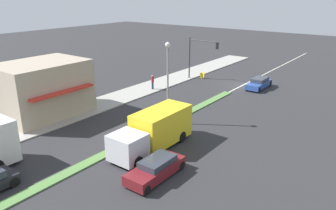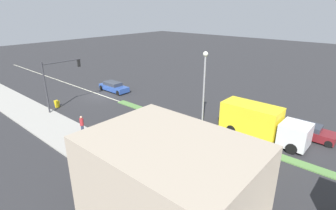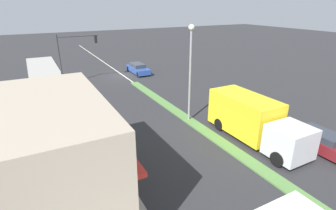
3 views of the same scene
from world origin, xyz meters
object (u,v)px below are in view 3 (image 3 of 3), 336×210
warning_aframe_sign (75,78)px  street_lamp (190,62)px  traffic_signal_main (72,50)px  delivery_truck (253,120)px  sedan_maroon (322,142)px  coupe_blue (138,69)px  pedestrian (68,96)px

warning_aframe_sign → street_lamp: bearing=110.6°
traffic_signal_main → delivery_truck: traffic_signal_main is taller
street_lamp → sedan_maroon: bearing=122.2°
traffic_signal_main → warning_aframe_sign: traffic_signal_main is taller
street_lamp → traffic_signal_main: bearing=-67.8°
street_lamp → warning_aframe_sign: size_ratio=8.80×
delivery_truck → coupe_blue: size_ratio=1.63×
warning_aframe_sign → coupe_blue: bearing=-179.5°
traffic_signal_main → coupe_blue: 9.02m
street_lamp → coupe_blue: street_lamp is taller
traffic_signal_main → delivery_truck: 21.51m
delivery_truck → warning_aframe_sign: bearing=-68.3°
sedan_maroon → warning_aframe_sign: bearing=-65.3°
sedan_maroon → coupe_blue: (2.80, -24.16, 0.01)m
traffic_signal_main → pedestrian: bearing=75.6°
pedestrian → coupe_blue: size_ratio=0.39×
warning_aframe_sign → delivery_truck: bearing=111.7°
coupe_blue → pedestrian: bearing=40.2°
coupe_blue → street_lamp: bearing=82.3°
delivery_truck → coupe_blue: 20.90m
warning_aframe_sign → coupe_blue: coupe_blue is taller
pedestrian → delivery_truck: (-10.24, 12.23, 0.40)m
traffic_signal_main → street_lamp: street_lamp is taller
street_lamp → delivery_truck: (-2.20, 4.65, -3.31)m
traffic_signal_main → street_lamp: bearing=112.2°
sedan_maroon → coupe_blue: 24.32m
street_lamp → warning_aframe_sign: 17.81m
pedestrian → coupe_blue: (-10.24, -8.65, -0.42)m
street_lamp → warning_aframe_sign: street_lamp is taller
pedestrian → sedan_maroon: pedestrian is taller
street_lamp → pedestrian: bearing=-43.3°
coupe_blue → warning_aframe_sign: bearing=0.5°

